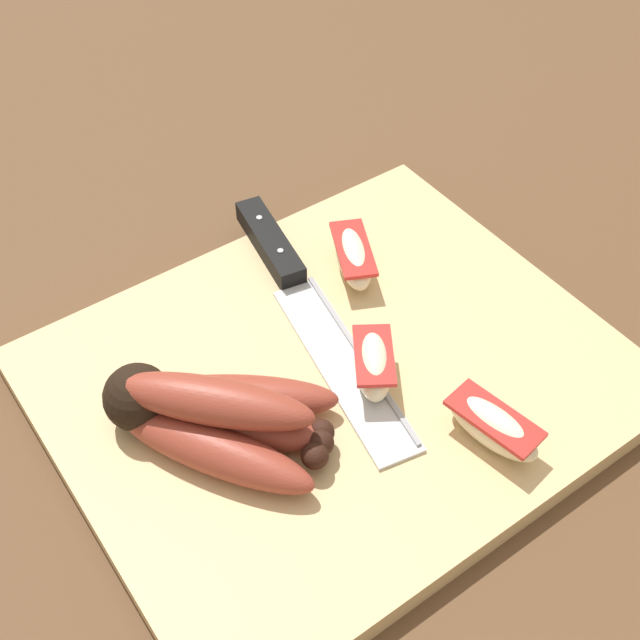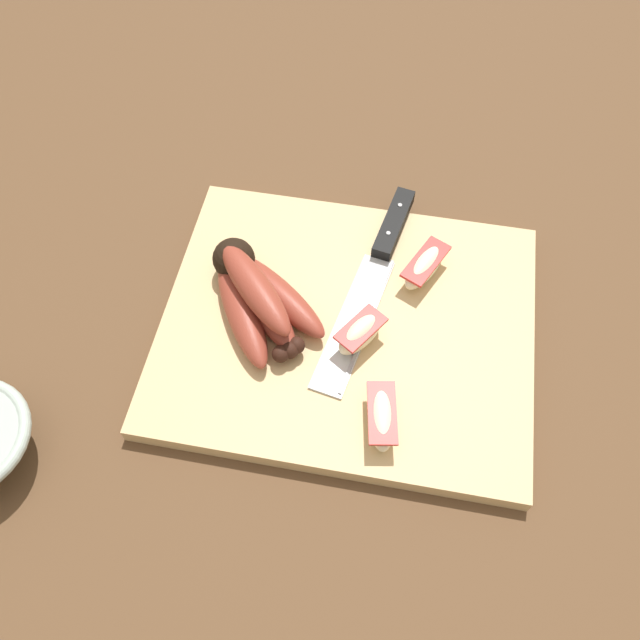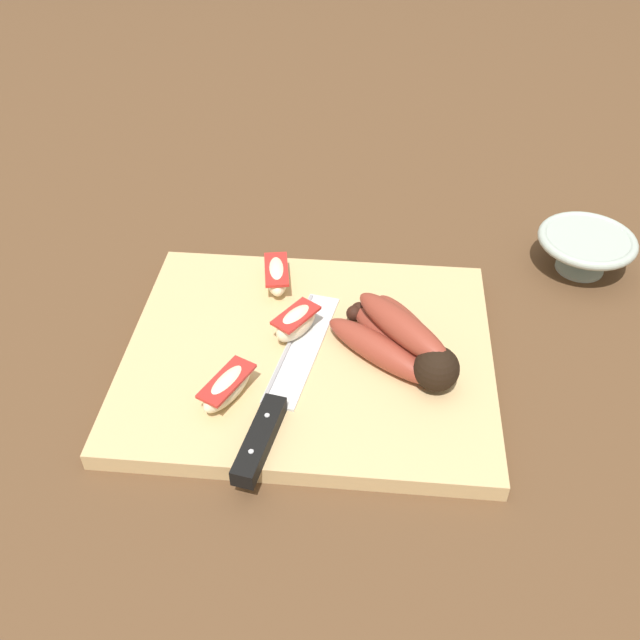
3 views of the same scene
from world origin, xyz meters
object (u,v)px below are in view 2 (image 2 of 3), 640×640
object	(u,v)px
apple_wedge_middle	(381,416)
banana_bunch	(256,295)
chefs_knife	(381,257)
apple_wedge_far	(361,333)
apple_wedge_near	(425,266)

from	to	relation	value
apple_wedge_middle	banana_bunch	bearing A→B (deg)	-36.77
chefs_knife	apple_wedge_far	bearing A→B (deg)	86.52
banana_bunch	chefs_knife	xyz separation A→B (m)	(-0.12, -0.09, -0.01)
banana_bunch	apple_wedge_middle	xyz separation A→B (m)	(-0.15, 0.11, -0.01)
apple_wedge_near	apple_wedge_far	bearing A→B (deg)	60.54
banana_bunch	apple_wedge_far	size ratio (longest dim) A/B	2.41
apple_wedge_far	apple_wedge_near	bearing A→B (deg)	-119.46
chefs_knife	apple_wedge_middle	distance (m)	0.20
banana_bunch	chefs_knife	world-z (taller)	banana_bunch
banana_bunch	chefs_knife	bearing A→B (deg)	-145.42
banana_bunch	apple_wedge_middle	world-z (taller)	banana_bunch
banana_bunch	apple_wedge_near	world-z (taller)	banana_bunch
apple_wedge_middle	apple_wedge_far	size ratio (longest dim) A/B	1.16
apple_wedge_near	apple_wedge_far	world-z (taller)	apple_wedge_far
banana_bunch	chefs_knife	size ratio (longest dim) A/B	0.55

